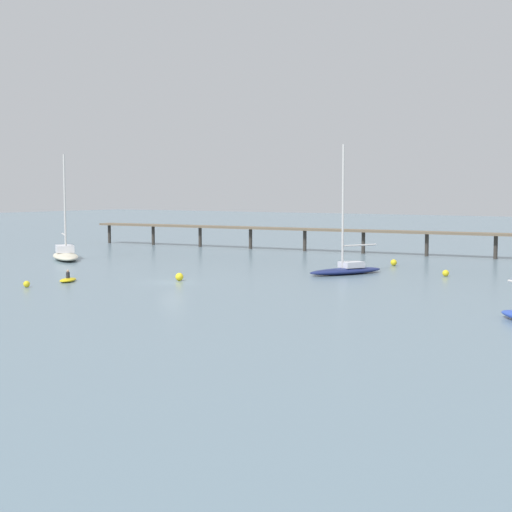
# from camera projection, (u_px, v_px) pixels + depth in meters

# --- Properties ---
(ground_plane) EXTENTS (400.00, 400.00, 0.00)m
(ground_plane) POSITION_uv_depth(u_px,v_px,m) (172.00, 282.00, 72.81)
(ground_plane) COLOR slate
(pier) EXTENTS (89.78, 11.30, 7.18)m
(pier) POSITION_uv_depth(u_px,v_px,m) (489.00, 228.00, 97.64)
(pier) COLOR brown
(pier) RESTS_ON ground_plane
(sailboat_navy) EXTENTS (5.96, 9.05, 13.25)m
(sailboat_navy) POSITION_uv_depth(u_px,v_px,m) (347.00, 267.00, 80.01)
(sailboat_navy) COLOR navy
(sailboat_navy) RESTS_ON ground_plane
(sailboat_cream) EXTENTS (9.72, 8.33, 12.99)m
(sailboat_cream) POSITION_uv_depth(u_px,v_px,m) (65.00, 254.00, 96.60)
(sailboat_cream) COLOR beige
(sailboat_cream) RESTS_ON ground_plane
(dinghy_yellow) EXTENTS (2.32, 3.03, 1.14)m
(dinghy_yellow) POSITION_uv_depth(u_px,v_px,m) (68.00, 280.00, 73.36)
(dinghy_yellow) COLOR yellow
(dinghy_yellow) RESTS_ON ground_plane
(mooring_buoy_near) EXTENTS (0.58, 0.58, 0.58)m
(mooring_buoy_near) POSITION_uv_depth(u_px,v_px,m) (27.00, 284.00, 69.16)
(mooring_buoy_near) COLOR yellow
(mooring_buoy_near) RESTS_ON ground_plane
(mooring_buoy_outer) EXTENTS (0.76, 0.76, 0.76)m
(mooring_buoy_outer) POSITION_uv_depth(u_px,v_px,m) (179.00, 277.00, 74.07)
(mooring_buoy_outer) COLOR yellow
(mooring_buoy_outer) RESTS_ON ground_plane
(mooring_buoy_inner) EXTENTS (0.72, 0.72, 0.72)m
(mooring_buoy_inner) POSITION_uv_depth(u_px,v_px,m) (394.00, 263.00, 88.95)
(mooring_buoy_inner) COLOR yellow
(mooring_buoy_inner) RESTS_ON ground_plane
(mooring_buoy_far) EXTENTS (0.66, 0.66, 0.66)m
(mooring_buoy_far) POSITION_uv_depth(u_px,v_px,m) (446.00, 273.00, 77.89)
(mooring_buoy_far) COLOR yellow
(mooring_buoy_far) RESTS_ON ground_plane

